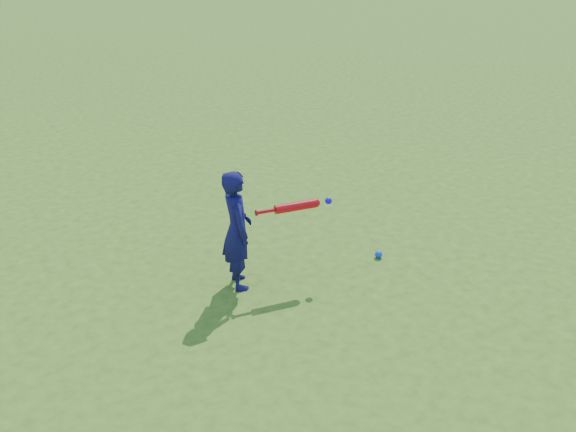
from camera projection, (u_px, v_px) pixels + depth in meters
The scene contains 4 objects.
ground at pixel (199, 273), 6.23m from camera, with size 80.00×80.00×0.00m, color #3A6818.
child at pixel (237, 230), 5.80m from camera, with size 0.42×0.27×1.14m, color #110F49.
ground_ball_blue at pixel (379, 254), 6.49m from camera, with size 0.08×0.08×0.08m, color blue.
bat_swing at pixel (299, 206), 5.90m from camera, with size 0.76×0.14×0.09m.
Camera 1 is at (-1.82, -5.17, 3.13)m, focal length 40.00 mm.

